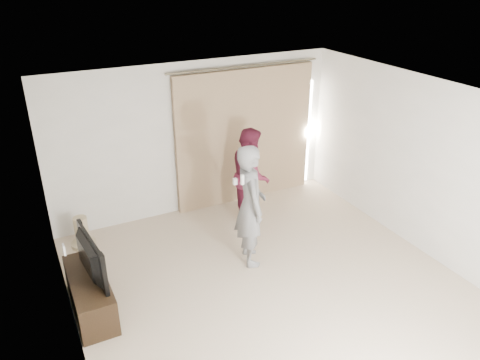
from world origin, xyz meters
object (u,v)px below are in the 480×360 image
object	(u,v)px
tv	(84,259)
person_man	(250,205)
tv_console	(90,294)
person_woman	(251,174)

from	to	relation	value
tv	person_man	distance (m)	2.31
tv_console	person_woman	xyz separation A→B (m)	(2.91, 1.19, 0.56)
person_man	person_woman	distance (m)	1.28
tv_console	person_man	world-z (taller)	person_man
tv_console	tv	distance (m)	0.53
tv	person_woman	distance (m)	3.14
person_woman	tv_console	bearing A→B (deg)	-157.78
tv	person_woman	xyz separation A→B (m)	(2.91, 1.19, 0.04)
tv_console	tv	world-z (taller)	tv
tv	tv_console	bearing A→B (deg)	-0.00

